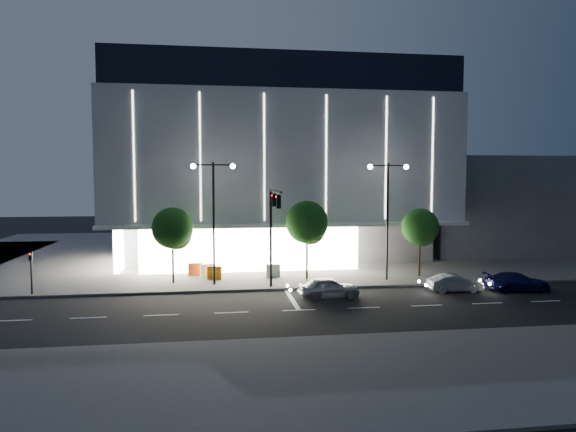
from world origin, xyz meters
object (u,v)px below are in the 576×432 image
(street_lamp_east, at_px, (388,203))
(barrier_c, at_px, (195,269))
(ped_signal_far, at_px, (31,268))
(tree_mid, at_px, (307,225))
(tree_right, at_px, (420,229))
(car_third, at_px, (518,282))
(tree_left, at_px, (173,230))
(street_lamp_west, at_px, (214,205))
(car_second, at_px, (455,283))
(car_lead, at_px, (329,288))
(barrier_a, at_px, (214,273))
(barrier_d, at_px, (273,271))
(traffic_mast, at_px, (273,220))
(barrier_b, at_px, (207,270))

(street_lamp_east, distance_m, barrier_c, 15.87)
(ped_signal_far, xyz_separation_m, tree_mid, (19.03, 2.52, 2.45))
(tree_right, bearing_deg, car_third, -48.01)
(tree_left, relative_size, tree_right, 1.04)
(street_lamp_west, distance_m, car_second, 17.81)
(car_lead, distance_m, barrier_a, 9.90)
(street_lamp_west, distance_m, barrier_c, 6.61)
(barrier_a, bearing_deg, street_lamp_west, -80.41)
(tree_mid, distance_m, car_third, 15.40)
(tree_mid, bearing_deg, barrier_a, 172.96)
(street_lamp_east, bearing_deg, barrier_d, 165.38)
(tree_left, height_order, barrier_a, tree_left)
(ped_signal_far, height_order, barrier_d, ped_signal_far)
(car_third, distance_m, barrier_a, 21.87)
(ped_signal_far, bearing_deg, tree_mid, 7.55)
(barrier_c, bearing_deg, street_lamp_west, -74.87)
(tree_left, bearing_deg, barrier_d, 8.93)
(barrier_a, xyz_separation_m, barrier_d, (4.55, 0.32, 0.00))
(street_lamp_east, relative_size, tree_right, 1.63)
(street_lamp_east, bearing_deg, traffic_mast, -163.52)
(traffic_mast, xyz_separation_m, barrier_c, (-5.50, 6.30, -4.38))
(ped_signal_far, distance_m, car_third, 33.10)
(tree_mid, relative_size, barrier_b, 5.59)
(tree_left, bearing_deg, barrier_c, 60.69)
(ped_signal_far, height_order, car_second, ped_signal_far)
(barrier_b, distance_m, barrier_d, 5.18)
(car_lead, bearing_deg, car_third, -93.05)
(car_lead, distance_m, barrier_c, 12.20)
(tree_right, distance_m, car_second, 6.08)
(tree_left, height_order, car_third, tree_left)
(tree_left, distance_m, barrier_a, 4.59)
(street_lamp_west, xyz_separation_m, street_lamp_east, (13.00, 0.00, 0.00))
(tree_mid, distance_m, barrier_a, 7.97)
(tree_mid, xyz_separation_m, barrier_a, (-7.02, 0.87, -3.68))
(car_third, relative_size, barrier_d, 4.00)
(ped_signal_far, xyz_separation_m, barrier_a, (12.01, 3.39, -1.24))
(car_lead, bearing_deg, barrier_a, 44.75)
(car_second, xyz_separation_m, barrier_b, (-17.04, 7.13, 0.04))
(tree_left, relative_size, car_third, 1.30)
(barrier_a, height_order, barrier_c, same)
(ped_signal_far, bearing_deg, car_second, -5.17)
(tree_right, distance_m, car_lead, 10.77)
(ped_signal_far, bearing_deg, barrier_d, 12.61)
(barrier_b, bearing_deg, barrier_d, -33.89)
(tree_right, bearing_deg, traffic_mast, -162.98)
(tree_right, bearing_deg, street_lamp_west, -176.36)
(barrier_a, bearing_deg, car_second, -10.10)
(traffic_mast, relative_size, car_third, 1.61)
(car_second, relative_size, barrier_a, 3.38)
(barrier_d, bearing_deg, street_lamp_west, -144.52)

